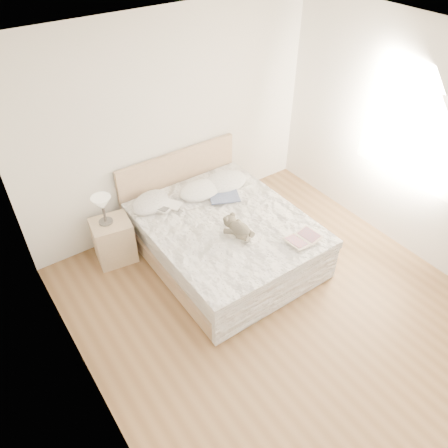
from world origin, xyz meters
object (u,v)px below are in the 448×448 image
at_px(bed, 222,236).
at_px(table_lamp, 102,205).
at_px(nightstand, 114,241).
at_px(photo_book, 167,207).
at_px(teddy_bear, 239,234).
at_px(childrens_book, 303,239).

xyz_separation_m(bed, table_lamp, (-1.14, 0.74, 0.51)).
bearing_deg(bed, nightstand, 147.36).
height_order(photo_book, teddy_bear, teddy_bear).
bearing_deg(childrens_book, photo_book, 119.69).
xyz_separation_m(nightstand, teddy_bear, (1.06, -1.12, 0.37)).
xyz_separation_m(bed, childrens_book, (0.48, -0.86, 0.32)).
bearing_deg(teddy_bear, table_lamp, 121.42).
relative_size(photo_book, teddy_bear, 0.91).
bearing_deg(bed, photo_book, 131.94).
bearing_deg(photo_book, table_lamp, 130.30).
bearing_deg(table_lamp, nightstand, -45.83).
distance_m(table_lamp, childrens_book, 2.29).
bearing_deg(teddy_bear, bed, 71.31).
bearing_deg(teddy_bear, nightstand, 121.39).
relative_size(table_lamp, childrens_book, 0.92).
height_order(photo_book, childrens_book, same).
distance_m(bed, childrens_book, 1.04).
distance_m(bed, nightstand, 1.31).
bearing_deg(nightstand, bed, -32.64).
height_order(table_lamp, childrens_book, table_lamp).
distance_m(childrens_book, teddy_bear, 0.70).
relative_size(table_lamp, teddy_bear, 1.05).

